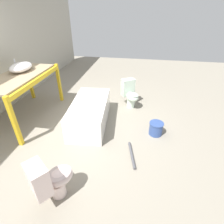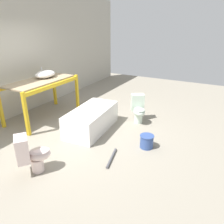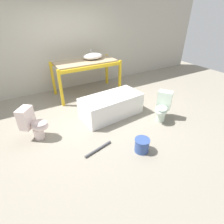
{
  "view_description": "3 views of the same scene",
  "coord_description": "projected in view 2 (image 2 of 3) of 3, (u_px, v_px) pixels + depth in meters",
  "views": [
    {
      "loc": [
        -2.79,
        -1.37,
        2.26
      ],
      "look_at": [
        0.06,
        -0.87,
        0.48
      ],
      "focal_mm": 28.0,
      "sensor_mm": 36.0,
      "label": 1
    },
    {
      "loc": [
        -3.56,
        -2.96,
        2.36
      ],
      "look_at": [
        0.06,
        -1.0,
        0.66
      ],
      "focal_mm": 35.0,
      "sensor_mm": 36.0,
      "label": 2
    },
    {
      "loc": [
        -1.57,
        -3.62,
        2.35
      ],
      "look_at": [
        -0.03,
        -0.94,
        0.49
      ],
      "focal_mm": 28.0,
      "sensor_mm": 36.0,
      "label": 3
    }
  ],
  "objects": [
    {
      "name": "sink_basin",
      "position": [
        45.0,
        74.0,
        5.69
      ],
      "size": [
        0.59,
        0.4,
        0.27
      ],
      "color": "white",
      "rests_on": "shelving_rack"
    },
    {
      "name": "loose_pipe",
      "position": [
        112.0,
        158.0,
        4.05
      ],
      "size": [
        0.61,
        0.19,
        0.05
      ],
      "color": "#4C4C51",
      "rests_on": "ground_plane"
    },
    {
      "name": "bathtub_main",
      "position": [
        92.0,
        118.0,
        5.07
      ],
      "size": [
        1.55,
        0.83,
        0.52
      ],
      "rotation": [
        0.0,
        0.0,
        0.08
      ],
      "color": "white",
      "rests_on": "ground_plane"
    },
    {
      "name": "shelving_rack",
      "position": [
        41.0,
        86.0,
        5.53
      ],
      "size": [
        1.91,
        0.92,
        1.01
      ],
      "color": "gold",
      "rests_on": "ground_plane"
    },
    {
      "name": "warehouse_wall_rear",
      "position": [
        4.0,
        56.0,
        5.36
      ],
      "size": [
        10.8,
        0.08,
        3.2
      ],
      "color": "#B2AD9E",
      "rests_on": "ground_plane"
    },
    {
      "name": "ground_plane",
      "position": [
        73.0,
        131.0,
        5.1
      ],
      "size": [
        12.0,
        12.0,
        0.0
      ],
      "primitive_type": "plane",
      "color": "gray"
    },
    {
      "name": "toilet_far",
      "position": [
        32.0,
        154.0,
        3.58
      ],
      "size": [
        0.6,
        0.57,
        0.69
      ],
      "rotation": [
        0.0,
        0.0,
        0.9
      ],
      "color": "silver",
      "rests_on": "ground_plane"
    },
    {
      "name": "bucket_white",
      "position": [
        147.0,
        141.0,
        4.39
      ],
      "size": [
        0.28,
        0.28,
        0.27
      ],
      "color": "#334C8C",
      "rests_on": "ground_plane"
    },
    {
      "name": "toilet_near",
      "position": [
        138.0,
        108.0,
        5.47
      ],
      "size": [
        0.61,
        0.54,
        0.69
      ],
      "rotation": [
        0.0,
        0.0,
        -0.99
      ],
      "color": "silver",
      "rests_on": "ground_plane"
    }
  ]
}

